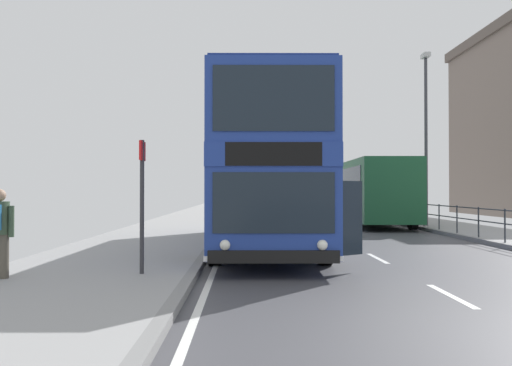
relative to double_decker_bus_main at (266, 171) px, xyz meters
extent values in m
cube|color=silver|center=(2.68, -7.01, -2.26)|extent=(0.12, 2.00, 0.00)
cube|color=silver|center=(2.68, -2.21, -2.26)|extent=(0.12, 2.00, 0.00)
cube|color=silver|center=(2.68, 2.59, -2.26)|extent=(0.12, 2.00, 0.00)
cube|color=silver|center=(2.68, 7.39, -2.26)|extent=(0.12, 2.00, 0.00)
cube|color=silver|center=(2.68, 12.19, -2.26)|extent=(0.12, 2.00, 0.00)
cube|color=silver|center=(2.68, 16.99, -2.26)|extent=(0.12, 2.00, 0.00)
cube|color=silver|center=(2.68, 21.79, -2.26)|extent=(0.12, 2.00, 0.00)
cube|color=silver|center=(2.68, 26.59, -2.26)|extent=(0.12, 2.00, 0.00)
cube|color=silver|center=(2.68, 31.39, -2.26)|extent=(0.12, 2.00, 0.00)
cube|color=silver|center=(2.68, 36.19, -2.26)|extent=(0.12, 2.00, 0.00)
cube|color=silver|center=(2.68, 40.99, -2.26)|extent=(0.12, 2.00, 0.00)
cube|color=silver|center=(-1.27, -9.61, -2.26)|extent=(0.12, 133.00, 0.00)
cube|color=gray|center=(-1.62, -9.61, -2.19)|extent=(0.20, 140.00, 0.14)
cube|color=navy|center=(0.00, 0.02, -1.02)|extent=(2.74, 11.12, 1.78)
cube|color=navy|center=(0.00, 0.02, 0.11)|extent=(2.76, 11.17, 0.47)
cube|color=navy|center=(0.00, 0.02, 1.16)|extent=(2.74, 11.12, 1.63)
cube|color=navy|center=(0.00, 0.02, 2.01)|extent=(2.66, 10.78, 0.08)
cube|color=#19232D|center=(-0.08, -5.54, -0.80)|extent=(2.28, 0.06, 1.14)
cube|color=black|center=(-0.08, -5.54, 0.11)|extent=(1.81, 0.06, 0.45)
cube|color=#19232D|center=(-0.08, -5.54, 1.16)|extent=(2.28, 0.06, 1.24)
cube|color=black|center=(-0.08, -5.54, -1.81)|extent=(2.46, 0.11, 0.24)
cube|color=silver|center=(0.00, 0.02, -1.85)|extent=(2.77, 11.17, 0.10)
cube|color=#19232D|center=(1.31, 0.27, -0.77)|extent=(0.14, 8.64, 0.93)
cube|color=#19232D|center=(1.31, 0.00, 1.24)|extent=(0.16, 9.97, 0.98)
cube|color=#19232D|center=(-1.31, 0.31, -0.77)|extent=(0.14, 8.64, 0.93)
cube|color=#19232D|center=(-1.31, 0.03, 1.24)|extent=(0.16, 9.97, 0.98)
sphere|color=white|center=(0.83, -5.57, -1.59)|extent=(0.20, 0.20, 0.20)
sphere|color=white|center=(-0.99, -5.54, -1.59)|extent=(0.20, 0.20, 0.20)
cube|color=#19232D|center=(1.51, -4.50, -1.14)|extent=(0.68, 0.48, 1.53)
cube|color=black|center=(1.18, -4.19, -1.14)|extent=(0.11, 0.90, 1.53)
cylinder|color=black|center=(1.20, -3.34, -1.74)|extent=(0.31, 1.04, 1.04)
cylinder|color=black|center=(-1.29, -3.31, -1.74)|extent=(0.31, 1.04, 1.04)
cylinder|color=black|center=(1.29, 3.64, -1.74)|extent=(0.31, 1.04, 1.04)
cylinder|color=black|center=(-1.20, 3.67, -1.74)|extent=(0.31, 1.04, 1.04)
cube|color=#19512D|center=(5.48, 10.54, -0.56)|extent=(2.66, 9.34, 2.76)
cube|color=#19232D|center=(4.22, 10.57, -0.17)|extent=(0.16, 7.90, 1.32)
cube|color=#19232D|center=(6.74, 10.52, -0.17)|extent=(0.16, 7.90, 1.32)
cube|color=#19232D|center=(5.56, 15.21, -0.28)|extent=(2.15, 0.07, 1.66)
cylinder|color=black|center=(4.32, 13.21, -1.78)|extent=(0.30, 0.96, 0.96)
cylinder|color=black|center=(6.73, 13.17, -1.78)|extent=(0.30, 0.96, 0.96)
cylinder|color=black|center=(4.23, 7.72, -1.78)|extent=(0.30, 0.96, 0.96)
cylinder|color=black|center=(6.63, 7.68, -1.78)|extent=(0.30, 0.96, 0.96)
cylinder|color=#2D3338|center=(7.13, 0.37, -1.62)|extent=(0.05, 0.05, 1.01)
cylinder|color=#2D3338|center=(7.13, 2.19, -1.62)|extent=(0.05, 0.05, 1.01)
cylinder|color=#2D3338|center=(7.13, 4.02, -1.62)|extent=(0.05, 0.05, 1.01)
cylinder|color=#2D3338|center=(7.13, 5.85, -1.62)|extent=(0.05, 0.05, 1.01)
cylinder|color=#2D3338|center=(7.13, 7.68, -1.62)|extent=(0.05, 0.05, 1.01)
cylinder|color=#2D3338|center=(7.13, 9.51, -1.62)|extent=(0.05, 0.05, 1.01)
cylinder|color=#2D3338|center=(7.13, 11.34, -1.62)|extent=(0.05, 0.05, 1.01)
cylinder|color=#2D3338|center=(7.13, 13.16, -1.62)|extent=(0.05, 0.05, 1.01)
cylinder|color=#2D3338|center=(7.13, 14.99, -1.62)|extent=(0.05, 0.05, 1.01)
cylinder|color=#2D3338|center=(7.13, 16.82, -1.62)|extent=(0.05, 0.05, 1.01)
cylinder|color=#2D3338|center=(7.13, 18.65, -1.62)|extent=(0.05, 0.05, 1.01)
cylinder|color=#2D3338|center=(7.13, 20.48, -1.62)|extent=(0.05, 0.05, 1.01)
cylinder|color=#2D3338|center=(7.13, 4.94, -1.16)|extent=(0.04, 31.08, 0.04)
cylinder|color=#2D3338|center=(7.13, 4.94, -1.57)|extent=(0.04, 31.08, 0.04)
cylinder|color=#4C473D|center=(-4.85, -6.02, -1.71)|extent=(0.18, 0.18, 0.81)
cylinder|color=#384C38|center=(-4.72, -6.03, -1.12)|extent=(0.11, 0.11, 0.55)
cylinder|color=#2D2D33|center=(-2.53, -5.51, -0.88)|extent=(0.08, 0.08, 2.49)
cube|color=red|center=(-2.53, -5.49, 0.17)|extent=(0.04, 0.44, 0.36)
cylinder|color=#38383D|center=(7.48, 8.42, 1.63)|extent=(0.14, 0.14, 7.50)
cube|color=#B2B2AD|center=(7.48, 8.42, 5.50)|extent=(0.28, 0.60, 0.20)
camera|label=1|loc=(-0.60, -15.62, -0.58)|focal=38.01mm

